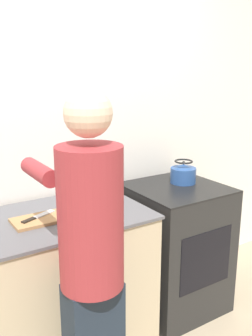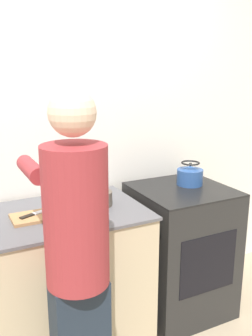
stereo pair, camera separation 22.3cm
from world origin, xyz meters
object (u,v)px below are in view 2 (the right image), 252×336
object	(u,v)px
kettle	(190,175)
oven	(180,250)
person	(77,254)
knife	(36,213)
cutting_board	(40,216)

from	to	relation	value
kettle	oven	bearing A→B (deg)	-152.01
person	knife	world-z (taller)	person
oven	kettle	size ratio (longest dim) A/B	5.08
knife	person	bearing A→B (deg)	-107.47
oven	person	distance (m)	1.18
oven	kettle	distance (m)	0.54
knife	cutting_board	bearing A→B (deg)	-77.89
cutting_board	knife	world-z (taller)	knife
person	knife	distance (m)	0.55
person	knife	bearing A→B (deg)	95.28
person	knife	size ratio (longest dim) A/B	7.51
knife	kettle	bearing A→B (deg)	-20.94
oven	cutting_board	size ratio (longest dim) A/B	2.92
person	kettle	distance (m)	1.20
person	cutting_board	distance (m)	0.53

